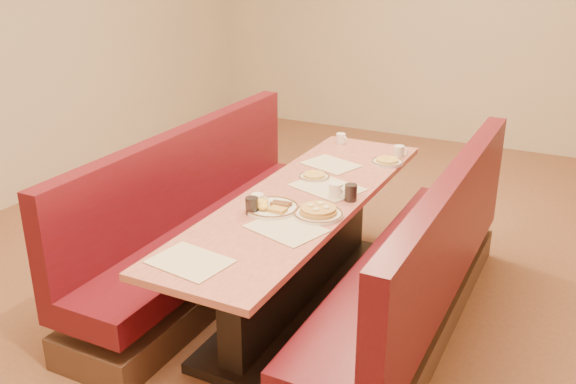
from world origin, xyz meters
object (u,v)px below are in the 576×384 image
at_px(diner_table, 302,252).
at_px(eggs_plate, 271,207).
at_px(coffee_mug_b, 258,200).
at_px(coffee_mug_c, 399,151).
at_px(booth_right, 416,280).
at_px(soda_tumbler_near, 252,206).
at_px(booth_left, 205,231).
at_px(soda_tumbler_mid, 351,193).
at_px(coffee_mug_a, 336,190).
at_px(pancake_plate, 318,212).
at_px(coffee_mug_d, 341,138).

bearing_deg(diner_table, eggs_plate, -105.07).
distance_m(coffee_mug_b, coffee_mug_c, 1.33).
xyz_separation_m(booth_right, soda_tumbler_near, (-0.88, -0.37, 0.44)).
bearing_deg(booth_left, booth_right, 0.00).
height_order(eggs_plate, soda_tumbler_mid, soda_tumbler_mid).
distance_m(coffee_mug_a, coffee_mug_b, 0.48).
relative_size(pancake_plate, coffee_mug_b, 2.82).
bearing_deg(coffee_mug_c, coffee_mug_d, 156.06).
height_order(booth_right, coffee_mug_a, booth_right).
bearing_deg(soda_tumbler_near, coffee_mug_a, 53.37).
relative_size(coffee_mug_d, soda_tumbler_near, 0.98).
bearing_deg(soda_tumbler_mid, booth_right, -8.94).
distance_m(eggs_plate, soda_tumbler_mid, 0.49).
bearing_deg(diner_table, soda_tumbler_near, -111.49).
distance_m(diner_table, booth_left, 0.73).
distance_m(diner_table, soda_tumbler_mid, 0.51).
xyz_separation_m(coffee_mug_b, soda_tumbler_near, (0.02, -0.11, 0.01)).
height_order(diner_table, booth_right, booth_right).
xyz_separation_m(diner_table, soda_tumbler_near, (-0.14, -0.37, 0.43)).
xyz_separation_m(coffee_mug_a, soda_tumbler_mid, (0.09, -0.01, 0.00)).
bearing_deg(eggs_plate, booth_right, 18.53).
bearing_deg(coffee_mug_b, diner_table, 39.66).
xyz_separation_m(booth_left, booth_right, (1.46, 0.00, 0.00)).
height_order(diner_table, coffee_mug_d, coffee_mug_d).
bearing_deg(soda_tumbler_mid, diner_table, -165.74).
height_order(soda_tumbler_near, soda_tumbler_mid, soda_tumbler_mid).
height_order(eggs_plate, soda_tumbler_near, soda_tumbler_near).
height_order(coffee_mug_b, soda_tumbler_mid, soda_tumbler_mid).
bearing_deg(pancake_plate, eggs_plate, -170.39).
bearing_deg(coffee_mug_c, soda_tumbler_mid, -102.26).
xyz_separation_m(eggs_plate, soda_tumbler_near, (-0.07, -0.10, 0.03)).
bearing_deg(soda_tumbler_mid, coffee_mug_d, 115.38).
height_order(coffee_mug_b, coffee_mug_c, coffee_mug_c).
distance_m(pancake_plate, coffee_mug_b, 0.37).
bearing_deg(booth_right, coffee_mug_c, 114.28).
distance_m(eggs_plate, soda_tumbler_near, 0.12).
relative_size(coffee_mug_c, soda_tumbler_near, 1.05).
relative_size(coffee_mug_c, soda_tumbler_mid, 1.03).
xyz_separation_m(booth_left, coffee_mug_b, (0.57, -0.26, 0.43)).
xyz_separation_m(pancake_plate, eggs_plate, (-0.27, -0.05, -0.00)).
height_order(booth_right, coffee_mug_c, booth_right).
distance_m(coffee_mug_b, soda_tumbler_near, 0.11).
height_order(eggs_plate, coffee_mug_a, coffee_mug_a).
xyz_separation_m(diner_table, eggs_plate, (-0.07, -0.27, 0.39)).
height_order(coffee_mug_a, soda_tumbler_mid, soda_tumbler_mid).
bearing_deg(soda_tumbler_mid, coffee_mug_c, 89.81).
relative_size(booth_right, soda_tumbler_mid, 24.49).
xyz_separation_m(diner_table, coffee_mug_d, (-0.21, 1.10, 0.42)).
bearing_deg(booth_right, soda_tumbler_near, -157.31).
height_order(pancake_plate, soda_tumbler_mid, soda_tumbler_mid).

